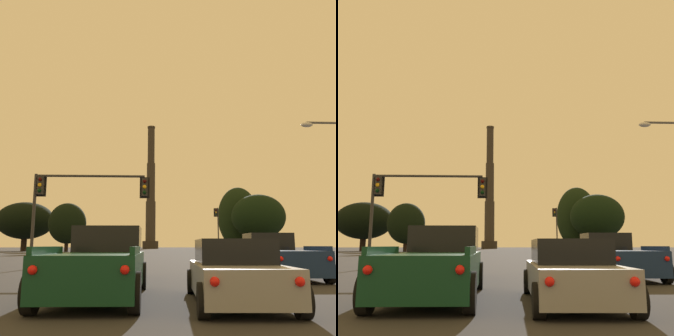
% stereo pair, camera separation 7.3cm
% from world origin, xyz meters
% --- Properties ---
extents(sedan_center_lane_second, '(2.18, 4.77, 1.43)m').
position_xyz_m(sedan_center_lane_second, '(0.20, 8.94, 0.67)').
color(sedan_center_lane_second, gray).
rests_on(sedan_center_lane_second, ground_plane).
extents(pickup_truck_right_lane_front, '(2.27, 5.54, 1.82)m').
position_xyz_m(pickup_truck_right_lane_front, '(3.45, 15.88, 0.80)').
color(pickup_truck_right_lane_front, navy).
rests_on(pickup_truck_right_lane_front, ground_plane).
extents(pickup_truck_left_lane_second, '(2.24, 5.53, 1.82)m').
position_xyz_m(pickup_truck_left_lane_second, '(-2.96, 10.10, 0.80)').
color(pickup_truck_left_lane_second, '#0F3823').
rests_on(pickup_truck_left_lane_second, ground_plane).
extents(hatchback_left_lane_front, '(1.96, 4.13, 1.44)m').
position_xyz_m(hatchback_left_lane_front, '(-3.29, 15.57, 0.66)').
color(hatchback_left_lane_front, gray).
rests_on(hatchback_left_lane_front, ground_plane).
extents(traffic_light_far_right, '(0.78, 0.50, 6.71)m').
position_xyz_m(traffic_light_far_right, '(7.91, 56.81, 4.38)').
color(traffic_light_far_right, '#2D2D30').
rests_on(traffic_light_far_right, ground_plane).
extents(traffic_light_overhead_left, '(6.77, 0.50, 5.36)m').
position_xyz_m(traffic_light_overhead_left, '(-6.09, 22.46, 4.15)').
color(traffic_light_overhead_left, '#2D2D30').
rests_on(traffic_light_overhead_left, ground_plane).
extents(smokestack, '(6.52, 6.52, 51.98)m').
position_xyz_m(smokestack, '(-1.86, 163.55, 20.38)').
color(smokestack, '#2B2722').
rests_on(smokestack, ground_plane).
extents(treeline_right_mid, '(13.59, 12.23, 11.52)m').
position_xyz_m(treeline_right_mid, '(-31.68, 95.48, 7.12)').
color(treeline_right_mid, black).
rests_on(treeline_right_mid, ground_plane).
extents(treeline_center_right, '(8.07, 7.26, 10.34)m').
position_xyz_m(treeline_center_right, '(-19.70, 85.78, 5.99)').
color(treeline_center_right, black).
rests_on(treeline_center_right, ground_plane).
extents(treeline_far_right, '(12.03, 10.83, 12.58)m').
position_xyz_m(treeline_far_right, '(22.22, 86.75, 7.63)').
color(treeline_far_right, black).
rests_on(treeline_far_right, ground_plane).
extents(treeline_center_left, '(9.84, 8.86, 15.22)m').
position_xyz_m(treeline_center_left, '(19.33, 93.97, 7.92)').
color(treeline_center_left, black).
rests_on(treeline_center_left, ground_plane).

